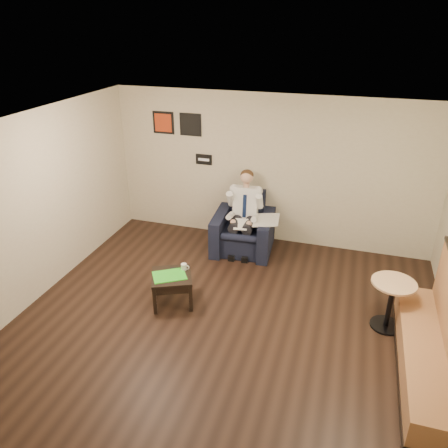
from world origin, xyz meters
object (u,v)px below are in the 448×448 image
(side_table, at_px, (172,289))
(green_folder, at_px, (169,276))
(cafe_table, at_px, (390,305))
(armchair, at_px, (243,224))
(coffee_mug, at_px, (184,267))
(seated_man, at_px, (242,218))
(smartphone, at_px, (175,269))
(banquette, at_px, (432,331))

(side_table, bearing_deg, green_folder, -121.82)
(side_table, xyz_separation_m, cafe_table, (3.13, 0.35, 0.13))
(armchair, bearing_deg, coffee_mug, -109.60)
(seated_man, xyz_separation_m, smartphone, (-0.63, -1.63, -0.22))
(coffee_mug, height_order, cafe_table, cafe_table)
(armchair, xyz_separation_m, smartphone, (-0.62, -1.76, -0.03))
(coffee_mug, xyz_separation_m, cafe_table, (3.00, 0.16, -0.16))
(banquette, bearing_deg, cafe_table, 117.34)
(coffee_mug, bearing_deg, banquette, -10.55)
(seated_man, distance_m, banquette, 3.69)
(armchair, distance_m, coffee_mug, 1.81)
(side_table, relative_size, cafe_table, 0.79)
(armchair, distance_m, side_table, 2.05)
(banquette, bearing_deg, seated_man, 142.52)
(side_table, bearing_deg, cafe_table, 6.43)
(seated_man, bearing_deg, green_folder, -113.22)
(cafe_table, bearing_deg, seated_man, 149.99)
(side_table, bearing_deg, armchair, 72.98)
(seated_man, height_order, coffee_mug, seated_man)
(armchair, xyz_separation_m, banquette, (2.94, -2.38, 0.13))
(cafe_table, bearing_deg, side_table, -173.57)
(armchair, relative_size, green_folder, 2.21)
(smartphone, relative_size, cafe_table, 0.20)
(coffee_mug, distance_m, smartphone, 0.15)
(armchair, height_order, seated_man, seated_man)
(seated_man, bearing_deg, coffee_mug, -111.14)
(seated_man, relative_size, green_folder, 2.93)
(banquette, bearing_deg, coffee_mug, 169.45)
(green_folder, bearing_deg, cafe_table, 6.98)
(coffee_mug, height_order, banquette, banquette)
(smartphone, bearing_deg, seated_man, 54.46)
(green_folder, bearing_deg, armchair, 72.71)
(green_folder, height_order, coffee_mug, coffee_mug)
(armchair, distance_m, smartphone, 1.87)
(side_table, bearing_deg, banquette, -7.07)
(smartphone, relative_size, banquette, 0.06)
(side_table, height_order, cafe_table, cafe_table)
(seated_man, distance_m, green_folder, 1.96)
(green_folder, height_order, smartphone, green_folder)
(seated_man, xyz_separation_m, coffee_mug, (-0.48, -1.61, -0.17))
(banquette, distance_m, cafe_table, 0.93)
(green_folder, height_order, banquette, banquette)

